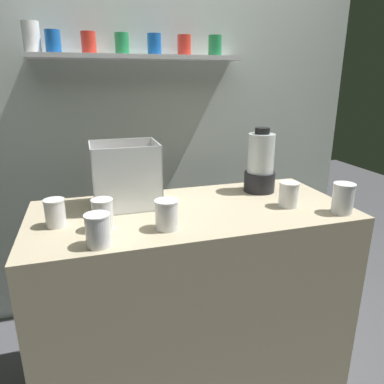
{
  "coord_description": "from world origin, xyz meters",
  "views": [
    {
      "loc": [
        -0.43,
        -1.42,
        1.46
      ],
      "look_at": [
        0.0,
        0.0,
        0.98
      ],
      "focal_mm": 33.3,
      "sensor_mm": 36.0,
      "label": 1
    }
  ],
  "objects_px": {
    "juice_cup_orange_far_left": "(55,214)",
    "juice_cup_pomegranate_rightmost": "(343,200)",
    "blender_pitcher": "(260,165)",
    "juice_cup_pomegranate_right": "(167,217)",
    "juice_cup_orange_far_right": "(289,195)",
    "juice_cup_mango_middle": "(103,217)",
    "juice_cup_mango_left": "(98,232)",
    "carrot_display_bin": "(127,186)"
  },
  "relations": [
    {
      "from": "juice_cup_mango_left",
      "to": "juice_cup_pomegranate_right",
      "type": "height_order",
      "value": "same"
    },
    {
      "from": "carrot_display_bin",
      "to": "juice_cup_mango_left",
      "type": "relative_size",
      "value": 2.5
    },
    {
      "from": "carrot_display_bin",
      "to": "blender_pitcher",
      "type": "bearing_deg",
      "value": 1.47
    },
    {
      "from": "juice_cup_pomegranate_rightmost",
      "to": "blender_pitcher",
      "type": "bearing_deg",
      "value": 117.21
    },
    {
      "from": "juice_cup_orange_far_left",
      "to": "juice_cup_mango_middle",
      "type": "height_order",
      "value": "juice_cup_mango_middle"
    },
    {
      "from": "juice_cup_mango_left",
      "to": "juice_cup_pomegranate_rightmost",
      "type": "xyz_separation_m",
      "value": [
        1.02,
        0.02,
        0.01
      ]
    },
    {
      "from": "juice_cup_orange_far_left",
      "to": "juice_cup_orange_far_right",
      "type": "bearing_deg",
      "value": -3.68
    },
    {
      "from": "carrot_display_bin",
      "to": "juice_cup_pomegranate_rightmost",
      "type": "xyz_separation_m",
      "value": [
        0.87,
        -0.37,
        -0.03
      ]
    },
    {
      "from": "juice_cup_mango_middle",
      "to": "juice_cup_pomegranate_rightmost",
      "type": "height_order",
      "value": "juice_cup_pomegranate_rightmost"
    },
    {
      "from": "juice_cup_pomegranate_rightmost",
      "to": "juice_cup_mango_middle",
      "type": "bearing_deg",
      "value": 173.53
    },
    {
      "from": "juice_cup_mango_middle",
      "to": "carrot_display_bin",
      "type": "bearing_deg",
      "value": 64.46
    },
    {
      "from": "carrot_display_bin",
      "to": "juice_cup_pomegranate_rightmost",
      "type": "distance_m",
      "value": 0.95
    },
    {
      "from": "juice_cup_orange_far_left",
      "to": "juice_cup_orange_far_right",
      "type": "height_order",
      "value": "juice_cup_orange_far_right"
    },
    {
      "from": "blender_pitcher",
      "to": "juice_cup_mango_left",
      "type": "height_order",
      "value": "blender_pitcher"
    },
    {
      "from": "carrot_display_bin",
      "to": "juice_cup_orange_far_left",
      "type": "bearing_deg",
      "value": -151.13
    },
    {
      "from": "blender_pitcher",
      "to": "juice_cup_orange_far_left",
      "type": "xyz_separation_m",
      "value": [
        -0.97,
        -0.18,
        -0.09
      ]
    },
    {
      "from": "blender_pitcher",
      "to": "juice_cup_mango_middle",
      "type": "relative_size",
      "value": 2.63
    },
    {
      "from": "juice_cup_orange_far_left",
      "to": "blender_pitcher",
      "type": "bearing_deg",
      "value": 10.57
    },
    {
      "from": "juice_cup_pomegranate_rightmost",
      "to": "juice_cup_pomegranate_right",
      "type": "bearing_deg",
      "value": 176.1
    },
    {
      "from": "juice_cup_mango_left",
      "to": "juice_cup_pomegranate_rightmost",
      "type": "bearing_deg",
      "value": 1.27
    },
    {
      "from": "blender_pitcher",
      "to": "juice_cup_orange_far_right",
      "type": "xyz_separation_m",
      "value": [
        0.02,
        -0.24,
        -0.09
      ]
    },
    {
      "from": "blender_pitcher",
      "to": "juice_cup_orange_far_left",
      "type": "height_order",
      "value": "blender_pitcher"
    },
    {
      "from": "carrot_display_bin",
      "to": "juice_cup_mango_middle",
      "type": "relative_size",
      "value": 2.37
    },
    {
      "from": "carrot_display_bin",
      "to": "juice_cup_pomegranate_rightmost",
      "type": "relative_size",
      "value": 2.22
    },
    {
      "from": "juice_cup_mango_left",
      "to": "juice_cup_pomegranate_right",
      "type": "relative_size",
      "value": 1.01
    },
    {
      "from": "juice_cup_mango_middle",
      "to": "juice_cup_orange_far_right",
      "type": "xyz_separation_m",
      "value": [
        0.82,
        0.03,
        -0.0
      ]
    },
    {
      "from": "juice_cup_orange_far_left",
      "to": "juice_cup_orange_far_right",
      "type": "xyz_separation_m",
      "value": [
        0.99,
        -0.06,
        0.0
      ]
    },
    {
      "from": "juice_cup_orange_far_left",
      "to": "juice_cup_pomegranate_rightmost",
      "type": "distance_m",
      "value": 1.19
    },
    {
      "from": "blender_pitcher",
      "to": "juice_cup_pomegranate_right",
      "type": "distance_m",
      "value": 0.66
    },
    {
      "from": "juice_cup_orange_far_left",
      "to": "juice_cup_mango_left",
      "type": "bearing_deg",
      "value": -56.21
    },
    {
      "from": "juice_cup_pomegranate_rightmost",
      "to": "juice_cup_orange_far_left",
      "type": "bearing_deg",
      "value": 170.14
    },
    {
      "from": "juice_cup_orange_far_right",
      "to": "juice_cup_pomegranate_right",
      "type": "bearing_deg",
      "value": -171.43
    },
    {
      "from": "blender_pitcher",
      "to": "juice_cup_orange_far_left",
      "type": "bearing_deg",
      "value": -169.43
    },
    {
      "from": "juice_cup_orange_far_left",
      "to": "juice_cup_pomegranate_right",
      "type": "relative_size",
      "value": 0.95
    },
    {
      "from": "blender_pitcher",
      "to": "juice_cup_mango_middle",
      "type": "distance_m",
      "value": 0.84
    },
    {
      "from": "blender_pitcher",
      "to": "juice_cup_mango_middle",
      "type": "xyz_separation_m",
      "value": [
        -0.8,
        -0.27,
        -0.09
      ]
    },
    {
      "from": "juice_cup_mango_left",
      "to": "juice_cup_pomegranate_right",
      "type": "bearing_deg",
      "value": 16.04
    },
    {
      "from": "juice_cup_orange_far_left",
      "to": "juice_cup_mango_middle",
      "type": "bearing_deg",
      "value": -27.26
    },
    {
      "from": "juice_cup_orange_far_left",
      "to": "carrot_display_bin",
      "type": "bearing_deg",
      "value": 28.87
    },
    {
      "from": "blender_pitcher",
      "to": "juice_cup_pomegranate_rightmost",
      "type": "height_order",
      "value": "blender_pitcher"
    },
    {
      "from": "juice_cup_orange_far_left",
      "to": "juice_cup_pomegranate_rightmost",
      "type": "bearing_deg",
      "value": -9.86
    },
    {
      "from": "carrot_display_bin",
      "to": "juice_cup_orange_far_right",
      "type": "height_order",
      "value": "carrot_display_bin"
    }
  ]
}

